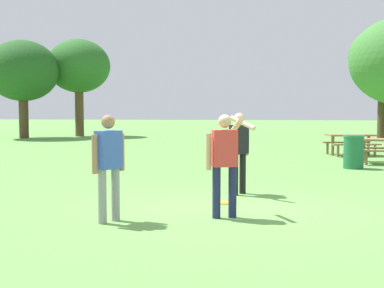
# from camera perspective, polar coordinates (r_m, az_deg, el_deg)

# --- Properties ---
(ground_plane) EXTENTS (120.00, 120.00, 0.00)m
(ground_plane) POSITION_cam_1_polar(r_m,az_deg,el_deg) (9.00, 3.69, -7.16)
(ground_plane) COLOR #609947
(person_thrower) EXTENTS (0.40, 0.51, 1.64)m
(person_thrower) POSITION_cam_1_polar(r_m,az_deg,el_deg) (7.92, -9.21, -1.85)
(person_thrower) COLOR gray
(person_thrower) RESTS_ON ground
(person_catcher) EXTENTS (0.53, 0.83, 1.64)m
(person_catcher) POSITION_cam_1_polar(r_m,az_deg,el_deg) (10.35, 5.28, -0.31)
(person_catcher) COLOR black
(person_catcher) RESTS_ON ground
(person_bystander) EXTENTS (0.59, 0.78, 1.64)m
(person_bystander) POSITION_cam_1_polar(r_m,az_deg,el_deg) (8.15, 3.61, -1.50)
(person_bystander) COLOR #1E234C
(person_bystander) RESTS_ON ground
(frisbee) EXTENTS (0.26, 0.26, 0.03)m
(frisbee) POSITION_cam_1_polar(r_m,az_deg,el_deg) (9.48, 3.51, -6.50)
(frisbee) COLOR yellow
(frisbee) RESTS_ON ground
(picnic_table_far) EXTENTS (1.91, 1.68, 0.77)m
(picnic_table_far) POSITION_cam_1_polar(r_m,az_deg,el_deg) (19.53, 17.14, 0.43)
(picnic_table_far) COLOR olive
(picnic_table_far) RESTS_ON ground
(trash_can_beside_table) EXTENTS (0.59, 0.59, 0.96)m
(trash_can_beside_table) POSITION_cam_1_polar(r_m,az_deg,el_deg) (15.41, 17.42, -0.81)
(trash_can_beside_table) COLOR #1E663D
(trash_can_beside_table) RESTS_ON ground
(tree_tall_left) EXTENTS (3.98, 3.98, 5.46)m
(tree_tall_left) POSITION_cam_1_polar(r_m,az_deg,el_deg) (30.44, -18.21, 7.64)
(tree_tall_left) COLOR #4C3823
(tree_tall_left) RESTS_ON ground
(tree_broad_center) EXTENTS (3.71, 3.71, 5.76)m
(tree_broad_center) POSITION_cam_1_polar(r_m,az_deg,el_deg) (31.60, -12.41, 8.34)
(tree_broad_center) COLOR brown
(tree_broad_center) RESTS_ON ground
(tree_far_right) EXTENTS (3.79, 3.79, 6.21)m
(tree_far_right) POSITION_cam_1_polar(r_m,az_deg,el_deg) (30.83, 20.43, 9.05)
(tree_far_right) COLOR #4C3823
(tree_far_right) RESTS_ON ground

